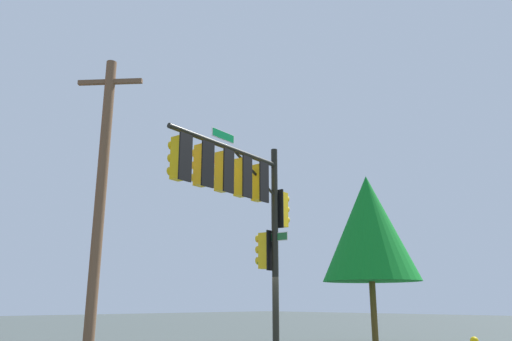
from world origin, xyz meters
The scene contains 3 objects.
signal_pole_assembly centered at (1.46, 0.17, 4.65)m, with size 5.21×1.62×6.52m.
utility_pole centered at (5.16, -1.29, 4.26)m, with size 1.30×1.42×8.25m.
tree_near centered at (-7.78, -1.72, 4.97)m, with size 4.23×4.23×7.33m.
Camera 1 is at (10.89, 10.52, 1.78)m, focal length 34.53 mm.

